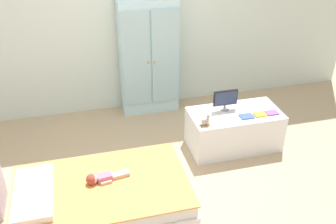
# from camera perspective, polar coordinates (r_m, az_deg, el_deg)

# --- Properties ---
(ground_plane) EXTENTS (10.00, 10.00, 0.02)m
(ground_plane) POSITION_cam_1_polar(r_m,az_deg,el_deg) (3.88, -3.38, -10.18)
(ground_plane) COLOR tan
(back_wall) EXTENTS (6.40, 0.05, 2.70)m
(back_wall) POSITION_cam_1_polar(r_m,az_deg,el_deg) (4.66, -7.92, 15.66)
(back_wall) COLOR silver
(back_wall) RESTS_ON ground_plane
(bed) EXTENTS (1.53, 0.95, 0.26)m
(bed) POSITION_cam_1_polar(r_m,az_deg,el_deg) (3.55, -9.73, -12.29)
(bed) COLOR white
(bed) RESTS_ON ground_plane
(pillow) EXTENTS (0.32, 0.68, 0.06)m
(pillow) POSITION_cam_1_polar(r_m,az_deg,el_deg) (3.47, -19.46, -11.37)
(pillow) COLOR white
(pillow) RESTS_ON bed
(doll) EXTENTS (0.39, 0.15, 0.10)m
(doll) POSITION_cam_1_polar(r_m,az_deg,el_deg) (3.48, -10.16, -9.68)
(doll) COLOR #D6668E
(doll) RESTS_ON bed
(wardrobe) EXTENTS (0.71, 0.30, 1.44)m
(wardrobe) POSITION_cam_1_polar(r_m,az_deg,el_deg) (4.74, -2.89, 8.10)
(wardrobe) COLOR silver
(wardrobe) RESTS_ON ground_plane
(tv_stand) EXTENTS (0.99, 0.51, 0.43)m
(tv_stand) POSITION_cam_1_polar(r_m,az_deg,el_deg) (4.27, 9.80, -2.59)
(tv_stand) COLOR white
(tv_stand) RESTS_ON ground_plane
(tv_monitor) EXTENTS (0.27, 0.10, 0.23)m
(tv_monitor) POSITION_cam_1_polar(r_m,az_deg,el_deg) (4.13, 8.57, 1.97)
(tv_monitor) COLOR #99999E
(tv_monitor) RESTS_ON tv_stand
(rocking_horse_toy) EXTENTS (0.11, 0.04, 0.13)m
(rocking_horse_toy) POSITION_cam_1_polar(r_m,az_deg,el_deg) (3.86, 5.69, -1.25)
(rocking_horse_toy) COLOR #8E6642
(rocking_horse_toy) RESTS_ON tv_stand
(book_blue) EXTENTS (0.14, 0.11, 0.01)m
(book_blue) POSITION_cam_1_polar(r_m,az_deg,el_deg) (4.10, 11.64, -0.64)
(book_blue) COLOR blue
(book_blue) RESTS_ON tv_stand
(book_yellow) EXTENTS (0.13, 0.09, 0.02)m
(book_yellow) POSITION_cam_1_polar(r_m,az_deg,el_deg) (4.16, 13.55, -0.35)
(book_yellow) COLOR gold
(book_yellow) RESTS_ON tv_stand
(book_purple) EXTENTS (0.13, 0.10, 0.02)m
(book_purple) POSITION_cam_1_polar(r_m,az_deg,el_deg) (4.23, 15.24, -0.11)
(book_purple) COLOR #8E51B2
(book_purple) RESTS_ON tv_stand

